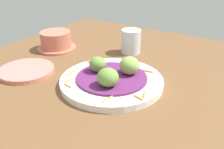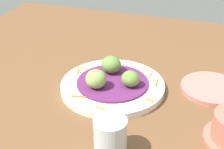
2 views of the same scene
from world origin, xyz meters
The scene contains 9 objects.
table_surface centered at (0.00, 0.00, 1.00)cm, with size 110.00×110.00×2.00cm, color brown.
main_plate centered at (5.78, -2.84, 2.87)cm, with size 27.10×27.10×1.75cm, color white.
cabbage_bed centered at (5.78, -2.84, 4.04)cm, with size 18.60×18.60×0.58cm, color #60235B.
carrot_garnish centered at (6.09, -2.09, 3.95)cm, with size 23.80×22.77×0.40cm.
guac_scoop_left centered at (2.78, -6.78, 6.72)cm, with size 5.13×5.30×4.79cm, color #84A851.
guac_scoop_center centered at (10.70, -3.47, 6.38)cm, with size 4.65×4.45×4.10cm, color olive.
guac_scoop_right centered at (3.87, 1.73, 6.61)cm, with size 5.43×5.21×4.56cm, color olive.
side_plate_small centered at (30.37, 4.69, 2.59)cm, with size 15.86×15.86×1.19cm, color tan.
water_glass centered at (12.77, -25.39, 6.02)cm, with size 6.58×6.58×8.05cm, color silver.
Camera 2 is at (28.53, -71.74, 48.23)cm, focal length 52.56 mm.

